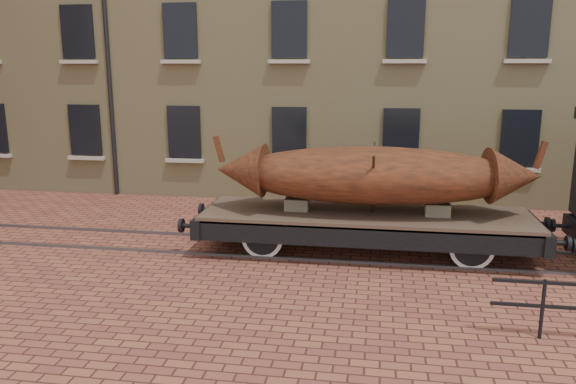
# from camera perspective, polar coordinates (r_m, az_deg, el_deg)

# --- Properties ---
(ground) EXTENTS (90.00, 90.00, 0.00)m
(ground) POSITION_cam_1_polar(r_m,az_deg,el_deg) (13.39, 7.41, -6.17)
(ground) COLOR brown
(rail_track) EXTENTS (30.00, 1.52, 0.06)m
(rail_track) POSITION_cam_1_polar(r_m,az_deg,el_deg) (13.38, 7.41, -6.05)
(rail_track) COLOR #59595E
(rail_track) RESTS_ON ground
(flatcar_wagon) EXTENTS (8.49, 2.30, 1.28)m
(flatcar_wagon) POSITION_cam_1_polar(r_m,az_deg,el_deg) (13.16, 7.87, -2.89)
(flatcar_wagon) COLOR #493829
(flatcar_wagon) RESTS_ON ground
(iron_boat) EXTENTS (7.43, 2.24, 1.74)m
(iron_boat) POSITION_cam_1_polar(r_m,az_deg,el_deg) (12.91, 8.67, 1.74)
(iron_boat) COLOR brown
(iron_boat) RESTS_ON flatcar_wagon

